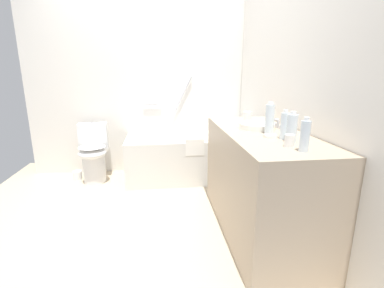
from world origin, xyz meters
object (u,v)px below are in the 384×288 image
object	(u,v)px
water_bottle_0	(285,126)
water_bottle_3	(305,136)
toilet	(93,154)
water_bottle_2	(292,128)
bathtub	(185,156)
drinking_glass_1	(247,116)
drinking_glass_0	(289,141)
sink_basin	(257,126)
water_bottle_1	(270,119)
soap_dish	(270,136)
toilet_paper_roll	(78,175)
sink_faucet	(277,124)

from	to	relation	value
water_bottle_0	water_bottle_3	xyz separation A→B (m)	(-0.03, -0.33, -0.00)
toilet	water_bottle_2	size ratio (longest dim) A/B	3.44
bathtub	toilet	bearing A→B (deg)	178.63
toilet	water_bottle_2	distance (m)	2.54
toilet	drinking_glass_1	size ratio (longest dim) A/B	7.75
toilet	drinking_glass_0	xyz separation A→B (m)	(1.67, -1.85, 0.58)
sink_basin	drinking_glass_0	bearing A→B (deg)	-89.82
water_bottle_1	soap_dish	xyz separation A→B (m)	(-0.03, -0.11, -0.11)
bathtub	toilet_paper_roll	world-z (taller)	bathtub
drinking_glass_1	drinking_glass_0	bearing A→B (deg)	-91.95
sink_basin	water_bottle_0	size ratio (longest dim) A/B	1.41
toilet	water_bottle_2	world-z (taller)	water_bottle_2
bathtub	toilet	distance (m)	1.17
drinking_glass_0	soap_dish	xyz separation A→B (m)	(-0.01, 0.28, -0.03)
toilet_paper_roll	water_bottle_0	bearing A→B (deg)	-40.57
water_bottle_0	water_bottle_2	distance (m)	0.10
toilet	sink_faucet	world-z (taller)	sink_faucet
sink_faucet	water_bottle_3	distance (m)	0.73
water_bottle_2	bathtub	bearing A→B (deg)	108.37
bathtub	water_bottle_3	xyz separation A→B (m)	(0.54, -1.93, 0.69)
sink_basin	water_bottle_3	bearing A→B (deg)	-86.87
drinking_glass_0	toilet_paper_roll	size ratio (longest dim) A/B	0.70
drinking_glass_0	bathtub	bearing A→B (deg)	105.37
water_bottle_0	toilet_paper_roll	size ratio (longest dim) A/B	1.81
sink_basin	water_bottle_3	world-z (taller)	water_bottle_3
sink_basin	drinking_glass_1	size ratio (longest dim) A/B	3.12
sink_basin	water_bottle_0	world-z (taller)	water_bottle_0
sink_faucet	toilet	bearing A→B (deg)	145.99
toilet_paper_roll	drinking_glass_0	bearing A→B (deg)	-44.86
water_bottle_1	drinking_glass_1	xyz separation A→B (m)	(0.01, 0.59, -0.07)
sink_basin	toilet	bearing A→B (deg)	143.20
sink_basin	drinking_glass_0	xyz separation A→B (m)	(0.00, -0.60, 0.02)
sink_basin	water_bottle_2	bearing A→B (deg)	-81.91
soap_dish	water_bottle_2	bearing A→B (deg)	-64.38
drinking_glass_1	toilet_paper_roll	bearing A→B (deg)	154.50
bathtub	sink_faucet	xyz separation A→B (m)	(0.68, -1.22, 0.63)
toilet	toilet_paper_roll	xyz separation A→B (m)	(-0.24, 0.05, -0.30)
sink_basin	water_bottle_2	size ratio (longest dim) A/B	1.39
water_bottle_0	water_bottle_1	xyz separation A→B (m)	(-0.04, 0.17, 0.02)
water_bottle_3	water_bottle_1	bearing A→B (deg)	92.02
bathtub	drinking_glass_1	size ratio (longest dim) A/B	15.70
drinking_glass_0	soap_dish	size ratio (longest dim) A/B	0.91
drinking_glass_1	bathtub	bearing A→B (deg)	122.23
toilet	sink_basin	bearing A→B (deg)	47.52
sink_faucet	water_bottle_2	bearing A→B (deg)	-103.01
water_bottle_1	water_bottle_2	distance (m)	0.28
sink_faucet	drinking_glass_0	xyz separation A→B (m)	(-0.18, -0.60, 0.01)
sink_faucet	water_bottle_0	world-z (taller)	water_bottle_0
water_bottle_2	toilet_paper_roll	size ratio (longest dim) A/B	1.84
soap_dish	water_bottle_1	bearing A→B (deg)	74.10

